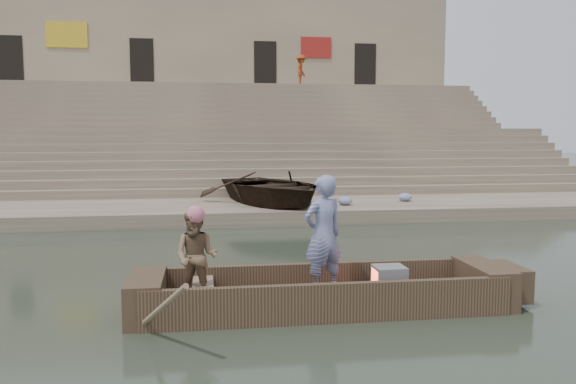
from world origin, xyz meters
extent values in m
plane|color=#273225|center=(0.00, 0.00, 0.00)|extent=(120.00, 120.00, 0.00)
cube|color=gray|center=(0.00, 8.00, 0.20)|extent=(32.00, 4.00, 0.40)
cube|color=gray|center=(0.00, 15.50, 1.40)|extent=(32.00, 3.00, 2.80)
cube|color=gray|center=(0.00, 22.50, 2.60)|extent=(32.00, 3.00, 5.20)
cube|color=gray|center=(0.00, 10.25, 0.35)|extent=(32.00, 0.50, 0.70)
cube|color=gray|center=(0.00, 10.75, 0.50)|extent=(32.00, 0.50, 1.00)
cube|color=gray|center=(0.00, 11.25, 0.65)|extent=(32.00, 0.50, 1.30)
cube|color=gray|center=(0.00, 11.75, 0.80)|extent=(32.00, 0.50, 1.60)
cube|color=gray|center=(0.00, 12.25, 0.95)|extent=(32.00, 0.50, 1.90)
cube|color=gray|center=(0.00, 12.75, 1.10)|extent=(32.00, 0.50, 2.20)
cube|color=gray|center=(0.00, 13.25, 1.25)|extent=(32.00, 0.50, 2.50)
cube|color=gray|center=(0.00, 13.75, 1.40)|extent=(32.00, 0.50, 2.80)
cube|color=gray|center=(0.00, 17.25, 1.55)|extent=(32.00, 0.50, 3.10)
cube|color=gray|center=(0.00, 17.75, 1.70)|extent=(32.00, 0.50, 3.40)
cube|color=gray|center=(0.00, 18.25, 1.85)|extent=(32.00, 0.50, 3.70)
cube|color=gray|center=(0.00, 18.75, 2.00)|extent=(32.00, 0.50, 4.00)
cube|color=gray|center=(0.00, 19.25, 2.15)|extent=(32.00, 0.50, 4.30)
cube|color=gray|center=(0.00, 19.75, 2.30)|extent=(32.00, 0.50, 4.60)
cube|color=gray|center=(0.00, 20.25, 2.45)|extent=(32.00, 0.50, 4.90)
cube|color=gray|center=(0.00, 20.75, 2.60)|extent=(32.00, 0.50, 5.20)
cube|color=tan|center=(0.00, 26.50, 5.60)|extent=(32.00, 5.00, 11.20)
cube|color=black|center=(-9.00, 24.05, 6.60)|extent=(1.30, 0.18, 2.60)
cube|color=black|center=(-2.00, 24.05, 6.60)|extent=(1.30, 0.18, 2.60)
cube|color=black|center=(5.00, 24.05, 6.60)|extent=(1.30, 0.18, 2.60)
cube|color=black|center=(11.00, 24.05, 6.60)|extent=(1.30, 0.18, 2.60)
cube|color=gold|center=(-6.00, 23.98, 8.00)|extent=(2.20, 0.10, 1.40)
cube|color=maroon|center=(8.00, 23.98, 7.60)|extent=(1.80, 0.10, 1.20)
cube|color=brown|center=(3.09, -1.61, 0.11)|extent=(5.00, 1.30, 0.22)
cube|color=brown|center=(3.09, -2.23, 0.28)|extent=(5.20, 0.12, 0.56)
cube|color=brown|center=(3.09, -0.99, 0.28)|extent=(5.20, 0.12, 0.56)
cube|color=brown|center=(0.54, -1.61, 0.30)|extent=(0.50, 1.30, 0.60)
cube|color=brown|center=(5.64, -1.61, 0.30)|extent=(0.50, 1.30, 0.60)
cube|color=brown|center=(6.04, -1.61, 0.32)|extent=(0.35, 0.90, 0.50)
cube|color=#937A5B|center=(1.34, -1.61, 0.40)|extent=(0.30, 1.20, 0.08)
cylinder|color=#937A5B|center=(0.69, -2.51, 0.30)|extent=(1.03, 2.10, 1.36)
sphere|color=#D76A81|center=(1.25, -1.72, 1.48)|extent=(0.26, 0.26, 0.26)
imported|color=navy|center=(3.11, -1.52, 1.11)|extent=(0.76, 0.63, 1.78)
imported|color=#2B8355|center=(1.25, -1.72, 0.88)|extent=(0.77, 0.68, 1.32)
cube|color=slate|center=(4.12, -1.61, 0.42)|extent=(0.46, 0.42, 0.40)
cube|color=#E5593F|center=(3.91, -1.61, 0.42)|extent=(0.04, 0.34, 0.32)
imported|color=#2D2116|center=(3.46, 7.99, 0.92)|extent=(5.05, 5.90, 1.03)
imported|color=#913818|center=(6.76, 21.80, 6.04)|extent=(1.00, 1.24, 1.68)
ellipsoid|color=#3F5999|center=(7.85, 8.03, 0.53)|extent=(0.44, 0.44, 0.26)
ellipsoid|color=#3F5999|center=(5.67, 7.32, 0.53)|extent=(0.44, 0.44, 0.26)
camera|label=1|loc=(1.37, -9.75, 2.62)|focal=35.76mm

